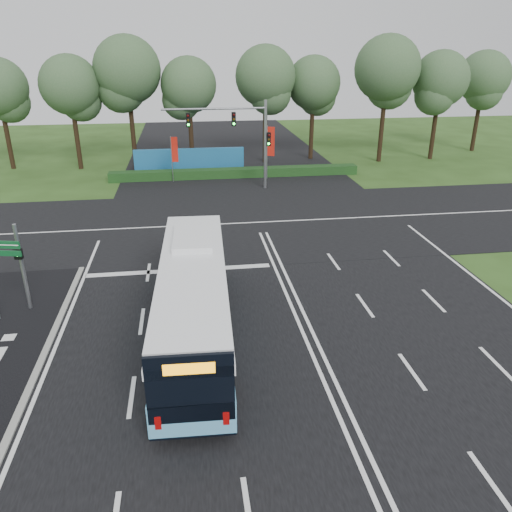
{
  "coord_description": "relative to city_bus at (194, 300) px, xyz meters",
  "views": [
    {
      "loc": [
        -4.38,
        -18.98,
        10.91
      ],
      "look_at": [
        -1.39,
        2.0,
        1.91
      ],
      "focal_mm": 35.0,
      "sensor_mm": 36.0,
      "label": 1
    }
  ],
  "objects": [
    {
      "name": "ground",
      "position": [
        4.35,
        1.6,
        -1.76
      ],
      "size": [
        120.0,
        120.0,
        0.0
      ],
      "primitive_type": "plane",
      "color": "#294517",
      "rests_on": "ground"
    },
    {
      "name": "road_main",
      "position": [
        4.35,
        1.6,
        -1.74
      ],
      "size": [
        20.0,
        120.0,
        0.04
      ],
      "primitive_type": "cube",
      "color": "black",
      "rests_on": "ground"
    },
    {
      "name": "road_cross",
      "position": [
        4.35,
        13.6,
        -1.73
      ],
      "size": [
        120.0,
        14.0,
        0.05
      ],
      "primitive_type": "cube",
      "color": "black",
      "rests_on": "ground"
    },
    {
      "name": "kerb_strip",
      "position": [
        -5.75,
        -1.4,
        -1.7
      ],
      "size": [
        0.25,
        18.0,
        0.12
      ],
      "primitive_type": "cube",
      "color": "gray",
      "rests_on": "ground"
    },
    {
      "name": "city_bus",
      "position": [
        0.0,
        0.0,
        0.0
      ],
      "size": [
        3.01,
        12.25,
        3.49
      ],
      "rotation": [
        0.0,
        0.0,
        -0.04
      ],
      "color": "#5CA9D5",
      "rests_on": "ground"
    },
    {
      "name": "pedestrian_signal",
      "position": [
        -7.25,
        3.43,
        0.44
      ],
      "size": [
        0.34,
        0.44,
        4.02
      ],
      "rotation": [
        0.0,
        0.0,
        -0.11
      ],
      "color": "gray",
      "rests_on": "ground"
    },
    {
      "name": "banner_flag_left",
      "position": [
        -0.94,
        25.24,
        0.82
      ],
      "size": [
        0.58,
        0.06,
        3.91
      ],
      "rotation": [
        0.0,
        0.0,
        0.02
      ],
      "color": "gray",
      "rests_on": "ground"
    },
    {
      "name": "banner_flag_mid",
      "position": [
        7.22,
        25.05,
        1.25
      ],
      "size": [
        0.64,
        0.31,
        4.62
      ],
      "rotation": [
        0.0,
        0.0,
        -0.4
      ],
      "color": "gray",
      "rests_on": "ground"
    },
    {
      "name": "traffic_light_gantry",
      "position": [
        4.56,
        22.1,
        2.91
      ],
      "size": [
        8.41,
        0.28,
        7.0
      ],
      "color": "gray",
      "rests_on": "ground"
    },
    {
      "name": "hedge",
      "position": [
        4.35,
        26.1,
        -1.36
      ],
      "size": [
        22.0,
        1.2,
        0.8
      ],
      "primitive_type": "cube",
      "color": "#163613",
      "rests_on": "ground"
    },
    {
      "name": "blue_hoarding",
      "position": [
        0.35,
        28.6,
        -0.66
      ],
      "size": [
        10.0,
        0.3,
        2.2
      ],
      "primitive_type": "cube",
      "color": "#1C6297",
      "rests_on": "ground"
    },
    {
      "name": "eucalyptus_row",
      "position": [
        7.92,
        32.15,
        6.24
      ],
      "size": [
        53.36,
        9.6,
        11.95
      ],
      "color": "black",
      "rests_on": "ground"
    }
  ]
}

